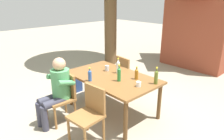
% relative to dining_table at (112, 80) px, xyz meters
% --- Properties ---
extents(ground_plane, '(24.00, 24.00, 0.00)m').
position_rel_dining_table_xyz_m(ground_plane, '(0.00, 0.00, -0.66)').
color(ground_plane, gray).
extents(dining_table, '(1.72, 1.04, 0.74)m').
position_rel_dining_table_xyz_m(dining_table, '(0.00, 0.00, 0.00)').
color(dining_table, brown).
rests_on(dining_table, ground_plane).
extents(chair_near_left, '(0.47, 0.47, 0.87)m').
position_rel_dining_table_xyz_m(chair_near_left, '(-0.38, -0.82, -0.17)').
color(chair_near_left, olive).
rests_on(chair_near_left, ground_plane).
extents(chair_far_left, '(0.48, 0.48, 0.87)m').
position_rel_dining_table_xyz_m(chair_far_left, '(-0.39, 0.82, -0.17)').
color(chair_far_left, olive).
rests_on(chair_far_left, ground_plane).
extents(chair_near_right, '(0.48, 0.48, 0.87)m').
position_rel_dining_table_xyz_m(chair_near_right, '(0.38, -0.82, -0.17)').
color(chair_near_right, olive).
rests_on(chair_near_right, ground_plane).
extents(person_in_white_shirt, '(0.47, 0.61, 1.18)m').
position_rel_dining_table_xyz_m(person_in_white_shirt, '(-0.39, -0.93, -0.00)').
color(person_in_white_shirt, '#4C935B').
rests_on(person_in_white_shirt, ground_plane).
extents(bottle_green, '(0.06, 0.06, 0.30)m').
position_rel_dining_table_xyz_m(bottle_green, '(0.26, -0.07, 0.21)').
color(bottle_green, '#287A38').
rests_on(bottle_green, dining_table).
extents(bottle_olive, '(0.06, 0.06, 0.30)m').
position_rel_dining_table_xyz_m(bottle_olive, '(0.77, 0.30, 0.21)').
color(bottle_olive, '#566623').
rests_on(bottle_olive, dining_table).
extents(bottle_clear, '(0.06, 0.06, 0.30)m').
position_rel_dining_table_xyz_m(bottle_clear, '(-0.04, 0.20, 0.21)').
color(bottle_clear, white).
rests_on(bottle_clear, dining_table).
extents(bottle_amber, '(0.06, 0.06, 0.24)m').
position_rel_dining_table_xyz_m(bottle_amber, '(0.40, 0.22, 0.18)').
color(bottle_amber, '#996019').
rests_on(bottle_amber, dining_table).
extents(bottle_blue, '(0.06, 0.06, 0.24)m').
position_rel_dining_table_xyz_m(bottle_blue, '(-0.10, -0.44, 0.18)').
color(bottle_blue, '#2D56A3').
rests_on(bottle_blue, dining_table).
extents(cup_steel, '(0.08, 0.08, 0.11)m').
position_rel_dining_table_xyz_m(cup_steel, '(-0.28, 0.12, 0.13)').
color(cup_steel, '#B2B7BC').
rests_on(cup_steel, dining_table).
extents(cup_white, '(0.08, 0.08, 0.08)m').
position_rel_dining_table_xyz_m(cup_white, '(0.64, 0.00, 0.12)').
color(cup_white, white).
rests_on(cup_white, dining_table).
extents(backpack_by_near_side, '(0.33, 0.23, 0.44)m').
position_rel_dining_table_xyz_m(backpack_by_near_side, '(-1.32, 0.02, -0.45)').
color(backpack_by_near_side, '#2D4784').
rests_on(backpack_by_near_side, ground_plane).
extents(backpack_by_far_side, '(0.32, 0.22, 0.43)m').
position_rel_dining_table_xyz_m(backpack_by_far_side, '(-1.50, -0.22, -0.45)').
color(backpack_by_far_side, '#47663D').
rests_on(backpack_by_far_side, ground_plane).
extents(brick_kiosk, '(2.21, 2.07, 2.66)m').
position_rel_dining_table_xyz_m(brick_kiosk, '(-0.26, 4.26, 0.74)').
color(brick_kiosk, brown).
rests_on(brick_kiosk, ground_plane).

